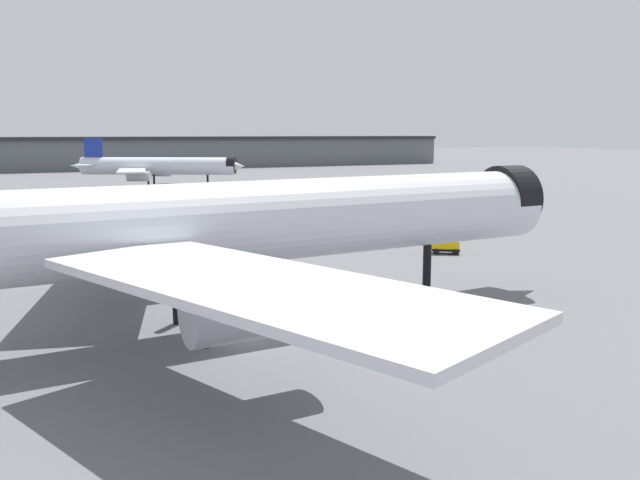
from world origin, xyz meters
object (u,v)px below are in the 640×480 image
at_px(airliner_near_gate, 220,226).
at_px(airliner_far_taxiway, 157,166).
at_px(baggage_tug_wing, 445,245).
at_px(traffic_cone_near_nose, 443,246).
at_px(service_truck_front, 261,230).

height_order(airliner_near_gate, airliner_far_taxiway, airliner_near_gate).
relative_size(baggage_tug_wing, traffic_cone_near_nose, 4.56).
bearing_deg(airliner_near_gate, traffic_cone_near_nose, 27.19).
relative_size(airliner_far_taxiway, baggage_tug_wing, 11.47).
xyz_separation_m(service_truck_front, traffic_cone_near_nose, (18.33, -14.24, -1.20)).
xyz_separation_m(airliner_near_gate, traffic_cone_near_nose, (34.35, 20.04, -7.20)).
relative_size(airliner_near_gate, baggage_tug_wing, 17.97).
xyz_separation_m(service_truck_front, baggage_tug_wing, (16.65, -16.75, -0.62)).
xyz_separation_m(baggage_tug_wing, traffic_cone_near_nose, (1.68, 2.52, -0.58)).
height_order(airliner_near_gate, baggage_tug_wing, airliner_near_gate).
bearing_deg(traffic_cone_near_nose, service_truck_front, 142.16).
relative_size(service_truck_front, traffic_cone_near_nose, 7.66).
distance_m(airliner_far_taxiway, baggage_tug_wing, 105.29).
bearing_deg(service_truck_front, airliner_far_taxiway, 110.71).
xyz_separation_m(airliner_near_gate, service_truck_front, (16.02, 34.27, -6.00)).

